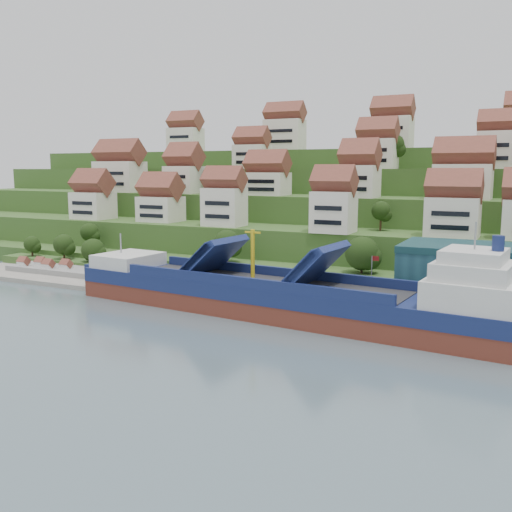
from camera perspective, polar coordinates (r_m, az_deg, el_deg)
The scene contains 9 objects.
ground at distance 98.82m, azimuth -0.36°, elevation -5.94°, with size 300.00×300.00×0.00m, color slate.
quay at distance 105.76m, azimuth 13.13°, elevation -4.58°, with size 180.00×14.00×2.20m, color gray.
pebble_beach at distance 142.39m, azimuth -19.42°, elevation -1.70°, with size 45.00×20.00×1.00m, color gray.
hillside at distance 194.35m, azimuth 13.49°, elevation 4.23°, with size 260.00×128.00×31.00m.
hillside_village at distance 151.19m, azimuth 10.05°, elevation 8.15°, with size 159.65×63.34×29.66m.
hillside_trees at distance 135.86m, azimuth 4.21°, elevation 4.35°, with size 140.01×62.12×31.64m.
flagpole at distance 100.27m, azimuth 11.54°, elevation -1.87°, with size 1.28×0.16×8.00m.
beach_huts at distance 142.70m, azimuth -20.37°, elevation -1.08°, with size 14.40×3.70×2.20m.
cargo_ship at distance 96.96m, azimuth 2.83°, elevation -4.21°, with size 79.70×19.33×17.51m.
Camera 1 is at (42.88, -85.47, 24.94)m, focal length 40.00 mm.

